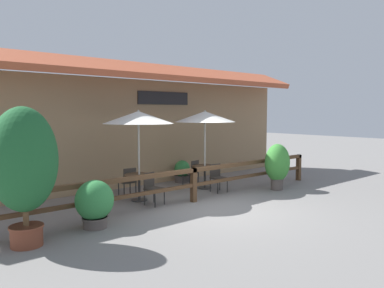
% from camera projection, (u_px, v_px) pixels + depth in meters
% --- Properties ---
extents(ground_plane, '(60.00, 60.00, 0.00)m').
position_uv_depth(ground_plane, '(220.00, 209.00, 9.69)').
color(ground_plane, slate).
extents(building_facade, '(14.28, 1.49, 4.23)m').
position_uv_depth(building_facade, '(134.00, 122.00, 12.61)').
color(building_facade, '#997A56').
rests_on(building_facade, ground).
extents(patio_railing, '(10.40, 0.14, 0.95)m').
position_uv_depth(patio_railing, '(194.00, 177.00, 10.43)').
color(patio_railing, brown).
rests_on(patio_railing, ground).
extents(patio_umbrella_near, '(1.99, 1.99, 2.57)m').
position_uv_depth(patio_umbrella_near, '(138.00, 118.00, 10.44)').
color(patio_umbrella_near, '#B7B2A8').
rests_on(patio_umbrella_near, ground).
extents(dining_table_near, '(0.84, 0.84, 0.75)m').
position_uv_depth(dining_table_near, '(139.00, 180.00, 10.59)').
color(dining_table_near, '#4C3826').
rests_on(dining_table_near, ground).
extents(chair_near_streetside, '(0.50, 0.50, 0.87)m').
position_uv_depth(chair_near_streetside, '(153.00, 187.00, 10.13)').
color(chair_near_streetside, '#332D28').
rests_on(chair_near_streetside, ground).
extents(chair_near_wallside, '(0.45, 0.45, 0.87)m').
position_uv_depth(chair_near_wallside, '(128.00, 180.00, 11.10)').
color(chair_near_wallside, '#332D28').
rests_on(chair_near_wallside, ground).
extents(patio_umbrella_middle, '(1.99, 1.99, 2.57)m').
position_uv_depth(patio_umbrella_middle, '(205.00, 117.00, 12.15)').
color(patio_umbrella_middle, '#B7B2A8').
rests_on(patio_umbrella_middle, ground).
extents(dining_table_middle, '(0.84, 0.84, 0.75)m').
position_uv_depth(dining_table_middle, '(205.00, 170.00, 12.30)').
color(dining_table_middle, '#4C3826').
rests_on(dining_table_middle, ground).
extents(chair_middle_streetside, '(0.47, 0.47, 0.87)m').
position_uv_depth(chair_middle_streetside, '(218.00, 176.00, 11.79)').
color(chair_middle_streetside, '#332D28').
rests_on(chair_middle_streetside, ground).
extents(chair_middle_wallside, '(0.50, 0.50, 0.87)m').
position_uv_depth(chair_middle_wallside, '(192.00, 171.00, 12.79)').
color(chair_middle_wallside, '#332D28').
rests_on(chair_middle_wallside, ground).
extents(potted_plant_broad_leaf, '(0.85, 0.76, 1.05)m').
position_uv_depth(potted_plant_broad_leaf, '(95.00, 203.00, 8.09)').
color(potted_plant_broad_leaf, '#564C47').
rests_on(potted_plant_broad_leaf, ground).
extents(potted_plant_small_flowering, '(0.85, 0.77, 1.49)m').
position_uv_depth(potted_plant_small_flowering, '(277.00, 164.00, 12.05)').
color(potted_plant_small_flowering, '#564C47').
rests_on(potted_plant_small_flowering, ground).
extents(potted_plant_tall_tropical, '(1.23, 1.11, 2.62)m').
position_uv_depth(potted_plant_tall_tropical, '(24.00, 164.00, 6.90)').
color(potted_plant_tall_tropical, brown).
rests_on(potted_plant_tall_tropical, ground).
extents(potted_plant_corner_fern, '(0.58, 0.58, 0.79)m').
position_uv_depth(potted_plant_corner_fern, '(182.00, 172.00, 13.40)').
color(potted_plant_corner_fern, '#564C47').
rests_on(potted_plant_corner_fern, ground).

